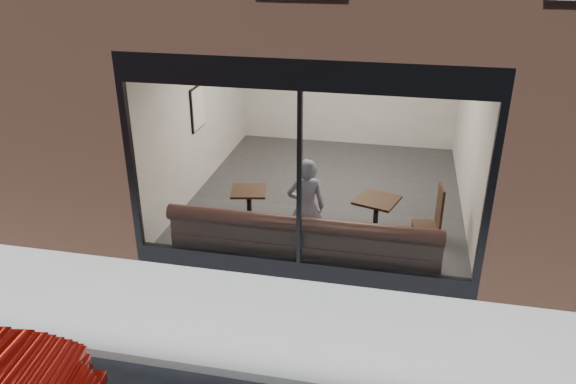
% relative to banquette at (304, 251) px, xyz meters
% --- Properties ---
extents(ground, '(120.00, 120.00, 0.00)m').
position_rel_banquette_xyz_m(ground, '(0.00, -2.45, -0.23)').
color(ground, black).
rests_on(ground, ground).
extents(sidewalk_near, '(40.00, 2.00, 0.01)m').
position_rel_banquette_xyz_m(sidewalk_near, '(0.00, -1.45, -0.22)').
color(sidewalk_near, gray).
rests_on(sidewalk_near, ground).
extents(kerb_near, '(40.00, 0.10, 0.12)m').
position_rel_banquette_xyz_m(kerb_near, '(0.00, -2.50, -0.17)').
color(kerb_near, gray).
rests_on(kerb_near, ground).
extents(host_building_pier_left, '(2.50, 12.00, 3.20)m').
position_rel_banquette_xyz_m(host_building_pier_left, '(-3.75, 5.55, 1.38)').
color(host_building_pier_left, brown).
rests_on(host_building_pier_left, ground).
extents(host_building_pier_right, '(2.50, 12.00, 3.20)m').
position_rel_banquette_xyz_m(host_building_pier_right, '(3.75, 5.55, 1.38)').
color(host_building_pier_right, brown).
rests_on(host_building_pier_right, ground).
extents(host_building_backfill, '(5.00, 6.00, 3.20)m').
position_rel_banquette_xyz_m(host_building_backfill, '(0.00, 8.55, 1.38)').
color(host_building_backfill, brown).
rests_on(host_building_backfill, ground).
extents(cafe_floor, '(6.00, 6.00, 0.00)m').
position_rel_banquette_xyz_m(cafe_floor, '(0.00, 2.55, -0.21)').
color(cafe_floor, '#2D2D30').
rests_on(cafe_floor, ground).
extents(cafe_ceiling, '(6.00, 6.00, 0.00)m').
position_rel_banquette_xyz_m(cafe_ceiling, '(0.00, 2.55, 2.97)').
color(cafe_ceiling, white).
rests_on(cafe_ceiling, host_building_upper).
extents(cafe_wall_back, '(5.00, 0.00, 5.00)m').
position_rel_banquette_xyz_m(cafe_wall_back, '(0.00, 5.54, 1.37)').
color(cafe_wall_back, beige).
rests_on(cafe_wall_back, ground).
extents(cafe_wall_left, '(0.00, 6.00, 6.00)m').
position_rel_banquette_xyz_m(cafe_wall_left, '(-2.49, 2.55, 1.37)').
color(cafe_wall_left, beige).
rests_on(cafe_wall_left, ground).
extents(cafe_wall_right, '(0.00, 6.00, 6.00)m').
position_rel_banquette_xyz_m(cafe_wall_right, '(2.49, 2.55, 1.37)').
color(cafe_wall_right, beige).
rests_on(cafe_wall_right, ground).
extents(storefront_kick, '(5.00, 0.10, 0.30)m').
position_rel_banquette_xyz_m(storefront_kick, '(0.00, -0.40, -0.08)').
color(storefront_kick, black).
rests_on(storefront_kick, ground).
extents(storefront_header, '(5.00, 0.10, 0.40)m').
position_rel_banquette_xyz_m(storefront_header, '(0.00, -0.40, 2.77)').
color(storefront_header, black).
rests_on(storefront_header, host_building_upper).
extents(storefront_mullion, '(0.06, 0.10, 2.50)m').
position_rel_banquette_xyz_m(storefront_mullion, '(0.00, -0.40, 1.32)').
color(storefront_mullion, black).
rests_on(storefront_mullion, storefront_kick).
extents(storefront_glass, '(4.80, 0.00, 4.80)m').
position_rel_banquette_xyz_m(storefront_glass, '(0.00, -0.43, 1.33)').
color(storefront_glass, white).
rests_on(storefront_glass, storefront_kick).
extents(banquette, '(4.00, 0.55, 0.45)m').
position_rel_banquette_xyz_m(banquette, '(0.00, 0.00, 0.00)').
color(banquette, '#371914').
rests_on(banquette, cafe_floor).
extents(person, '(0.66, 0.51, 1.59)m').
position_rel_banquette_xyz_m(person, '(-0.03, 0.32, 0.57)').
color(person, '#9DA9CC').
rests_on(person, cafe_floor).
extents(cafe_table_left, '(0.66, 0.66, 0.04)m').
position_rel_banquette_xyz_m(cafe_table_left, '(-1.08, 0.85, 0.52)').
color(cafe_table_left, black).
rests_on(cafe_table_left, cafe_floor).
extents(cafe_table_right, '(0.79, 0.79, 0.04)m').
position_rel_banquette_xyz_m(cafe_table_right, '(1.00, 0.94, 0.52)').
color(cafe_table_right, black).
rests_on(cafe_table_right, cafe_floor).
extents(cafe_chair_right, '(0.46, 0.46, 0.04)m').
position_rel_banquette_xyz_m(cafe_chair_right, '(1.81, 1.17, 0.01)').
color(cafe_chair_right, black).
rests_on(cafe_chair_right, cafe_floor).
extents(wall_poster, '(0.02, 0.57, 0.76)m').
position_rel_banquette_xyz_m(wall_poster, '(-2.45, 2.36, 1.41)').
color(wall_poster, white).
rests_on(wall_poster, cafe_wall_left).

